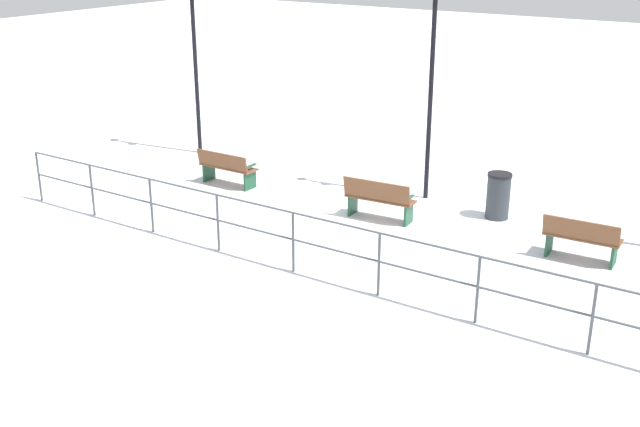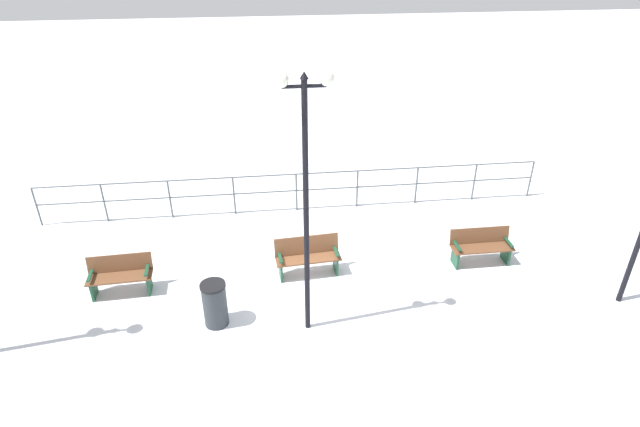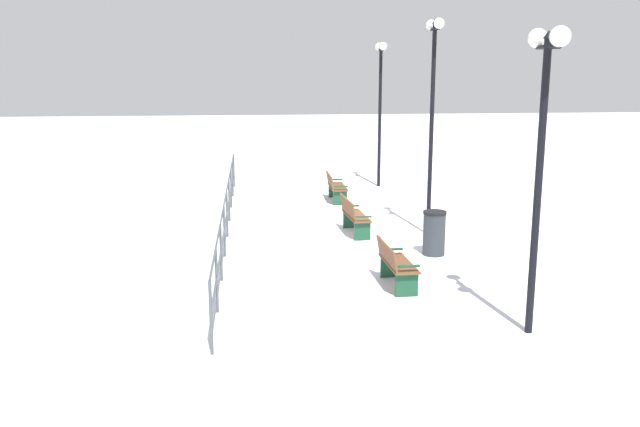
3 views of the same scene
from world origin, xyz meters
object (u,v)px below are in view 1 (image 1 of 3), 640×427
Objects in this scene: lamppost_middle at (433,41)px; bench_nearest at (582,238)px; bench_third at (227,167)px; lamppost_far at (193,28)px; bench_second at (379,199)px; trash_bin at (498,196)px.

bench_nearest is at bearing -112.68° from lamppost_middle.
lamppost_middle is (1.83, -4.42, 3.13)m from bench_third.
lamppost_far is at bearing 78.60° from bench_nearest.
bench_second is at bearing 90.00° from bench_nearest.
bench_second is 3.63m from lamppost_middle.
trash_bin reaches higher than bench_third.
bench_nearest is 0.95× the size of bench_third.
bench_second reaches higher than bench_third.
trash_bin is (1.53, -2.06, 0.01)m from bench_second.
lamppost_middle is 6.92m from lamppost_far.
bench_second is at bearing -90.52° from bench_third.
bench_nearest is 11.44m from lamppost_far.
bench_nearest is 5.36m from lamppost_middle.
lamppost_middle is at bearing -90.00° from lamppost_far.
lamppost_middle reaches higher than bench_third.
lamppost_middle is (1.87, -0.20, 3.10)m from bench_second.
lamppost_far is at bearing 87.74° from trash_bin.
lamppost_middle is at bearing -67.42° from bench_third.
bench_second is 2.57m from trash_bin.
bench_second is at bearing 126.51° from trash_bin.
bench_third is 5.72m from lamppost_middle.
bench_second is at bearing -105.59° from lamppost_far.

